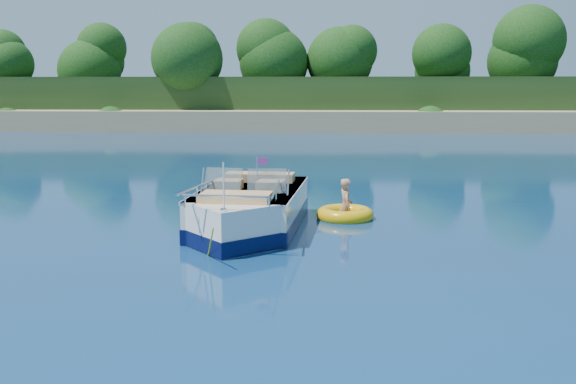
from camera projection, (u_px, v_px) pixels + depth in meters
name	position (u px, v px, depth m)	size (l,w,h in m)	color
ground	(256.00, 260.00, 12.15)	(160.00, 160.00, 0.00)	#0A284C
shoreline	(309.00, 106.00, 74.85)	(170.00, 59.00, 6.00)	#9B7D5A
treeline	(305.00, 58.00, 51.67)	(150.00, 7.12, 8.19)	black
motorboat	(248.00, 213.00, 14.64)	(2.58, 6.28, 2.09)	white
tow_tube	(345.00, 215.00, 15.97)	(1.69, 1.69, 0.38)	#E3A80B
boy	(345.00, 219.00, 15.91)	(0.52, 0.34, 1.44)	tan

